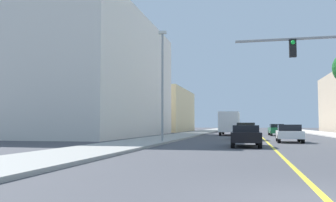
% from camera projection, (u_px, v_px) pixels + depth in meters
% --- Properties ---
extents(ground, '(192.00, 192.00, 0.00)m').
position_uv_depth(ground, '(259.00, 135.00, 47.15)').
color(ground, '#47474C').
extents(sidewalk_left, '(3.95, 168.00, 0.15)m').
position_uv_depth(sidewalk_left, '(192.00, 134.00, 49.13)').
color(sidewalk_left, '#9E9B93').
rests_on(sidewalk_left, ground).
extents(sidewalk_right, '(3.95, 168.00, 0.15)m').
position_uv_depth(sidewalk_right, '(333.00, 135.00, 45.17)').
color(sidewalk_right, beige).
rests_on(sidewalk_right, ground).
extents(lane_marking_center, '(0.16, 144.00, 0.01)m').
position_uv_depth(lane_marking_center, '(259.00, 135.00, 47.15)').
color(lane_marking_center, yellow).
rests_on(lane_marking_center, ground).
extents(building_left_near, '(16.00, 26.65, 13.85)m').
position_uv_depth(building_left_near, '(83.00, 78.00, 43.16)').
color(building_left_near, silver).
rests_on(building_left_near, ground).
extents(building_left_far, '(17.48, 20.36, 7.93)m').
position_uv_depth(building_left_far, '(142.00, 111.00, 69.51)').
color(building_left_far, beige).
rests_on(building_left_far, ground).
extents(street_lamp, '(0.56, 0.28, 8.16)m').
position_uv_depth(street_lamp, '(162.00, 80.00, 26.40)').
color(street_lamp, gray).
rests_on(street_lamp, sidewalk_left).
extents(car_black, '(1.85, 4.51, 1.32)m').
position_uv_depth(car_black, '(246.00, 135.00, 22.09)').
color(car_black, black).
rests_on(car_black, ground).
extents(car_yellow, '(1.86, 4.11, 1.52)m').
position_uv_depth(car_yellow, '(246.00, 131.00, 31.49)').
color(car_yellow, gold).
rests_on(car_yellow, ground).
extents(car_green, '(1.84, 4.21, 1.41)m').
position_uv_depth(car_green, '(277.00, 130.00, 43.16)').
color(car_green, '#196638').
rests_on(car_green, ground).
extents(car_white, '(1.96, 3.90, 1.36)m').
position_uv_depth(car_white, '(289.00, 133.00, 27.17)').
color(car_white, white).
rests_on(car_white, ground).
extents(delivery_truck, '(2.41, 7.70, 2.88)m').
position_uv_depth(delivery_truck, '(230.00, 123.00, 45.22)').
color(delivery_truck, '#194799').
rests_on(delivery_truck, ground).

